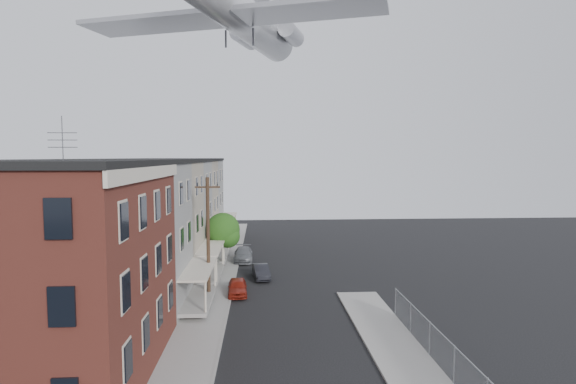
# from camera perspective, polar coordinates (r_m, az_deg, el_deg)

# --- Properties ---
(sidewalk_left) EXTENTS (3.00, 62.00, 0.12)m
(sidewalk_left) POSITION_cam_1_polar(r_m,az_deg,el_deg) (39.84, -8.85, -10.70)
(sidewalk_left) COLOR gray
(sidewalk_left) RESTS_ON ground
(sidewalk_right) EXTENTS (3.00, 26.00, 0.12)m
(sidewalk_right) POSITION_cam_1_polar(r_m,az_deg,el_deg) (23.91, 15.71, -21.45)
(sidewalk_right) COLOR gray
(sidewalk_right) RESTS_ON ground
(curb_left) EXTENTS (0.15, 62.00, 0.14)m
(curb_left) POSITION_cam_1_polar(r_m,az_deg,el_deg) (39.73, -6.73, -10.71)
(curb_left) COLOR gray
(curb_left) RESTS_ON ground
(curb_right) EXTENTS (0.15, 26.00, 0.14)m
(curb_right) POSITION_cam_1_polar(r_m,az_deg,el_deg) (23.51, 12.11, -21.83)
(curb_right) COLOR gray
(curb_right) RESTS_ON ground
(corner_building) EXTENTS (10.31, 12.30, 12.15)m
(corner_building) POSITION_cam_1_polar(r_m,az_deg,el_deg) (24.21, -28.72, -8.69)
(corner_building) COLOR #391612
(corner_building) RESTS_ON ground
(row_house_a) EXTENTS (11.98, 7.00, 10.30)m
(row_house_a) POSITION_cam_1_polar(r_m,az_deg,el_deg) (32.87, -21.56, -5.16)
(row_house_a) COLOR slate
(row_house_a) RESTS_ON ground
(row_house_b) EXTENTS (11.98, 7.00, 10.30)m
(row_house_b) POSITION_cam_1_polar(r_m,az_deg,el_deg) (39.50, -18.40, -3.50)
(row_house_b) COLOR gray
(row_house_b) RESTS_ON ground
(row_house_c) EXTENTS (11.98, 7.00, 10.30)m
(row_house_c) POSITION_cam_1_polar(r_m,az_deg,el_deg) (46.24, -16.16, -2.32)
(row_house_c) COLOR slate
(row_house_c) RESTS_ON ground
(row_house_d) EXTENTS (11.98, 7.00, 10.30)m
(row_house_d) POSITION_cam_1_polar(r_m,az_deg,el_deg) (53.05, -14.50, -1.44)
(row_house_d) COLOR gray
(row_house_d) RESTS_ON ground
(row_house_e) EXTENTS (11.98, 7.00, 10.30)m
(row_house_e) POSITION_cam_1_polar(r_m,az_deg,el_deg) (59.90, -13.22, -0.75)
(row_house_e) COLOR slate
(row_house_e) RESTS_ON ground
(chainlink_fence) EXTENTS (0.06, 18.06, 1.90)m
(chainlink_fence) POSITION_cam_1_polar(r_m,az_deg,el_deg) (23.18, 20.35, -19.87)
(chainlink_fence) COLOR gray
(chainlink_fence) RESTS_ON ground
(utility_pole) EXTENTS (1.80, 0.26, 9.00)m
(utility_pole) POSITION_cam_1_polar(r_m,az_deg,el_deg) (33.02, -10.11, -5.67)
(utility_pole) COLOR black
(utility_pole) RESTS_ON ground
(street_tree) EXTENTS (3.22, 3.20, 5.20)m
(street_tree) POSITION_cam_1_polar(r_m,az_deg,el_deg) (42.93, -8.11, -4.96)
(street_tree) COLOR black
(street_tree) RESTS_ON ground
(car_near) EXTENTS (1.62, 3.61, 1.20)m
(car_near) POSITION_cam_1_polar(r_m,az_deg,el_deg) (35.03, -6.44, -11.89)
(car_near) COLOR maroon
(car_near) RESTS_ON ground
(car_mid) EXTENTS (1.72, 3.71, 1.18)m
(car_mid) POSITION_cam_1_polar(r_m,az_deg,el_deg) (39.32, -3.43, -10.06)
(car_mid) COLOR black
(car_mid) RESTS_ON ground
(car_far) EXTENTS (1.92, 4.59, 1.32)m
(car_far) POSITION_cam_1_polar(r_m,az_deg,el_deg) (45.85, -5.70, -7.88)
(car_far) COLOR slate
(car_far) RESTS_ON ground
(airplane) EXTENTS (23.23, 26.58, 7.72)m
(airplane) POSITION_cam_1_polar(r_m,az_deg,el_deg) (37.82, -6.44, 21.75)
(airplane) COLOR silver
(airplane) RESTS_ON ground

